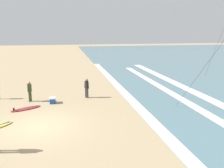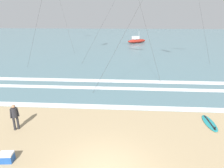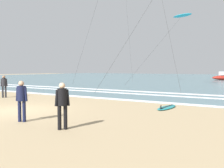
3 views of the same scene
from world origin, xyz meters
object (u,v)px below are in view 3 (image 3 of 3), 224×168
at_px(surfer_mid_group, 62,102).
at_px(surfer_left_near, 4,84).
at_px(surfer_background_far, 22,97).
at_px(kite_cyan_low_near, 182,16).
at_px(surfboard_right_spare, 167,107).

relative_size(surfer_mid_group, surfer_left_near, 1.00).
height_order(surfer_background_far, kite_cyan_low_near, kite_cyan_low_near).
xyz_separation_m(surfboard_right_spare, kite_cyan_low_near, (-6.68, 24.03, 9.65)).
xyz_separation_m(surfer_mid_group, surfer_background_far, (-2.22, 0.10, 0.00)).
distance_m(surfer_mid_group, surfer_background_far, 2.23).
height_order(surfer_left_near, surfer_background_far, same).
height_order(surfer_left_near, kite_cyan_low_near, kite_cyan_low_near).
bearing_deg(surfer_mid_group, surfer_background_far, 177.52).
relative_size(surfer_mid_group, surfboard_right_spare, 0.76).
bearing_deg(surfer_background_far, surfboard_right_spare, 60.55).
relative_size(surfer_left_near, surfer_background_far, 1.00).
bearing_deg(kite_cyan_low_near, surfer_left_near, -101.07).
relative_size(surfer_left_near, surfboard_right_spare, 0.76).
height_order(surfer_mid_group, surfboard_right_spare, surfer_mid_group).
bearing_deg(surfer_left_near, surfer_background_far, -30.82).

